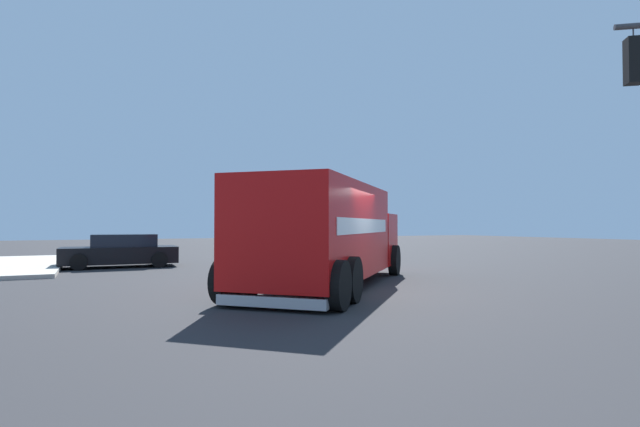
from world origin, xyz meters
name	(u,v)px	position (x,y,z in m)	size (l,w,h in m)	color
ground_plane	(348,293)	(0.00, 0.00, 0.00)	(100.00, 100.00, 0.00)	#2B2B2D
delivery_truck	(328,234)	(1.24, -0.07, 1.44)	(7.87, 7.68, 2.73)	red
sedan_black	(121,251)	(10.22, 4.68, 0.63)	(2.15, 4.35, 1.31)	black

